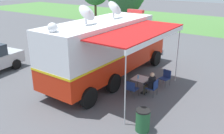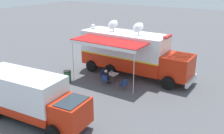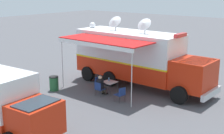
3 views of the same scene
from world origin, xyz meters
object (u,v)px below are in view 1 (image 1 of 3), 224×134
(command_truck, at_px, (109,47))
(trash_bin, at_px, (143,120))
(folding_chair_beside_table, at_px, (132,88))
(folding_chair_spare_by_truck, at_px, (166,76))
(folding_table, at_px, (141,79))
(folding_chair_at_table, at_px, (153,87))
(seated_responder, at_px, (150,83))
(water_bottle, at_px, (138,77))

(command_truck, height_order, trash_bin, command_truck)
(folding_chair_beside_table, relative_size, folding_chair_spare_by_truck, 1.00)
(folding_table, relative_size, folding_chair_at_table, 0.94)
(seated_responder, relative_size, trash_bin, 1.37)
(water_bottle, height_order, folding_chair_beside_table, water_bottle)
(seated_responder, bearing_deg, trash_bin, -69.10)
(folding_chair_at_table, bearing_deg, folding_chair_beside_table, -139.21)
(folding_table, relative_size, seated_responder, 0.65)
(water_bottle, relative_size, folding_chair_at_table, 0.26)
(folding_table, distance_m, trash_bin, 3.52)
(command_truck, bearing_deg, seated_responder, -10.99)
(folding_table, xyz_separation_m, trash_bin, (1.73, -3.06, -0.22))
(folding_table, distance_m, water_bottle, 0.21)
(folding_table, height_order, seated_responder, seated_responder)
(trash_bin, bearing_deg, water_bottle, 121.74)
(folding_chair_spare_by_truck, distance_m, seated_responder, 1.61)
(command_truck, xyz_separation_m, folding_chair_beside_table, (2.28, -1.30, -1.43))
(folding_chair_at_table, distance_m, folding_chair_beside_table, 1.11)
(command_truck, relative_size, folding_table, 11.70)
(folding_chair_at_table, bearing_deg, folding_chair_spare_by_truck, 90.42)
(water_bottle, relative_size, folding_chair_beside_table, 0.26)
(folding_table, bearing_deg, folding_chair_spare_by_truck, 61.76)
(folding_chair_beside_table, height_order, folding_chair_spare_by_truck, same)
(folding_table, bearing_deg, folding_chair_beside_table, -92.58)
(command_truck, relative_size, trash_bin, 10.48)
(water_bottle, relative_size, folding_chair_spare_by_truck, 0.26)
(folding_chair_beside_table, distance_m, folding_chair_spare_by_truck, 2.46)
(folding_table, xyz_separation_m, seated_responder, (0.61, -0.12, -0.02))
(folding_table, relative_size, trash_bin, 0.90)
(folding_chair_at_table, relative_size, trash_bin, 0.96)
(folding_table, relative_size, folding_chair_spare_by_truck, 0.94)
(seated_responder, bearing_deg, folding_chair_at_table, -1.08)
(command_truck, distance_m, folding_chair_beside_table, 2.99)
(folding_chair_at_table, height_order, folding_chair_beside_table, same)
(command_truck, bearing_deg, water_bottle, -13.89)
(folding_table, height_order, water_bottle, water_bottle)
(folding_chair_spare_by_truck, height_order, trash_bin, trash_bin)
(command_truck, distance_m, water_bottle, 2.55)
(seated_responder, distance_m, trash_bin, 3.15)
(folding_table, height_order, folding_chair_beside_table, folding_chair_beside_table)
(folding_chair_spare_by_truck, xyz_separation_m, trash_bin, (0.94, -4.52, -0.06))
(command_truck, height_order, folding_table, command_truck)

